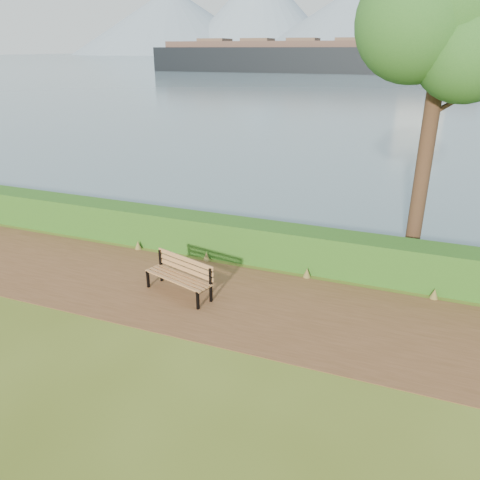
% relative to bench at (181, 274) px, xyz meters
% --- Properties ---
extents(ground, '(140.00, 140.00, 0.00)m').
position_rel_bench_xyz_m(ground, '(0.88, -0.23, -0.49)').
color(ground, '#4A5618').
rests_on(ground, ground).
extents(path, '(40.00, 3.40, 0.01)m').
position_rel_bench_xyz_m(path, '(0.88, 0.07, -0.49)').
color(path, brown).
rests_on(path, ground).
extents(hedge, '(32.00, 0.85, 1.00)m').
position_rel_bench_xyz_m(hedge, '(0.88, 2.37, 0.01)').
color(hedge, '#1E4413').
rests_on(hedge, ground).
extents(water, '(700.00, 510.00, 0.00)m').
position_rel_bench_xyz_m(water, '(0.88, 259.77, -0.49)').
color(water, '#415669').
rests_on(water, ground).
extents(mountains, '(585.00, 190.00, 70.00)m').
position_rel_bench_xyz_m(mountains, '(-8.29, 405.82, 27.20)').
color(mountains, gray).
rests_on(mountains, ground).
extents(bench, '(1.77, 0.98, 0.85)m').
position_rel_bench_xyz_m(bench, '(0.00, 0.00, 0.00)').
color(bench, black).
rests_on(bench, ground).
extents(tree, '(3.73, 3.55, 7.92)m').
position_rel_bench_xyz_m(tree, '(4.77, 3.76, 5.40)').
color(tree, '#321C14').
rests_on(tree, ground).
extents(cargo_ship, '(75.91, 14.72, 22.92)m').
position_rel_bench_xyz_m(cargo_ship, '(-18.34, 104.22, 2.93)').
color(cargo_ship, black).
rests_on(cargo_ship, ground).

